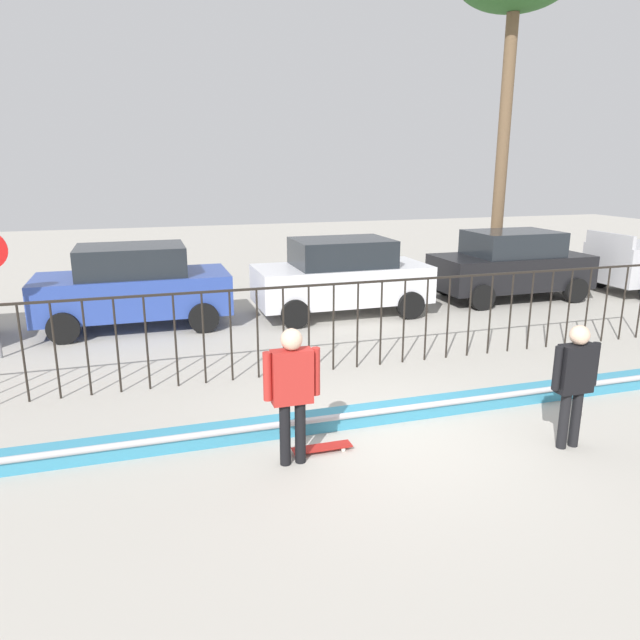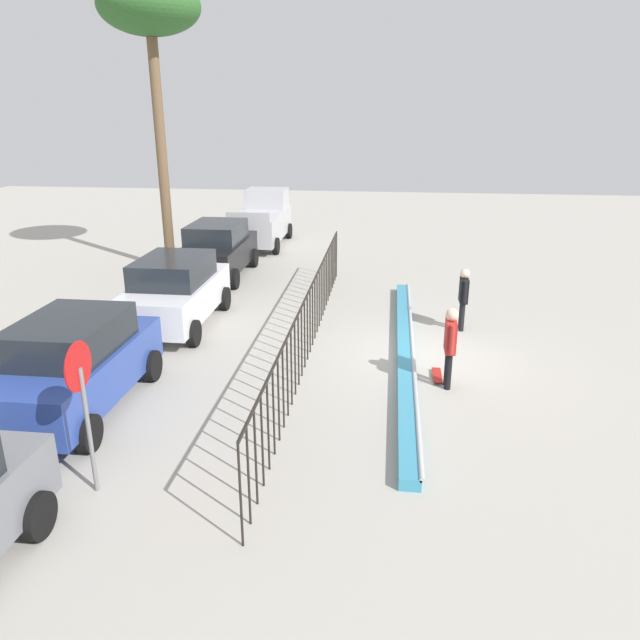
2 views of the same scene
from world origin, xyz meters
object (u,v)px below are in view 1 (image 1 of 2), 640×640
(camera_operator, at_px, (575,375))
(parked_car_blue, at_px, (133,286))
(skateboard, at_px, (322,447))
(skateboarder, at_px, (292,384))
(parked_car_black, at_px, (511,265))
(parked_car_white, at_px, (341,276))

(camera_operator, height_order, parked_car_blue, parked_car_blue)
(skateboard, distance_m, camera_operator, 3.44)
(skateboarder, xyz_separation_m, camera_operator, (3.64, -0.66, -0.05))
(skateboarder, distance_m, parked_car_black, 11.01)
(skateboarder, relative_size, camera_operator, 1.05)
(skateboarder, relative_size, parked_car_black, 0.41)
(skateboarder, distance_m, parked_car_white, 7.74)
(parked_car_blue, distance_m, parked_car_black, 10.06)
(camera_operator, bearing_deg, parked_car_white, -51.66)
(skateboarder, distance_m, skateboard, 1.11)
(camera_operator, relative_size, parked_car_black, 0.39)
(skateboard, xyz_separation_m, camera_operator, (3.20, -0.83, 0.96))
(skateboard, xyz_separation_m, parked_car_blue, (-2.30, 7.18, 0.91))
(camera_operator, distance_m, parked_car_black, 9.21)
(skateboarder, height_order, parked_car_blue, parked_car_blue)
(skateboarder, height_order, parked_car_black, parked_car_black)
(parked_car_white, bearing_deg, camera_operator, -85.99)
(skateboarder, xyz_separation_m, parked_car_white, (3.12, 7.08, -0.09))
(camera_operator, xyz_separation_m, parked_car_black, (4.56, 8.00, -0.04))
(skateboarder, bearing_deg, parked_car_black, 50.35)
(parked_car_blue, distance_m, parked_car_white, 4.98)
(skateboard, distance_m, parked_car_white, 7.46)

